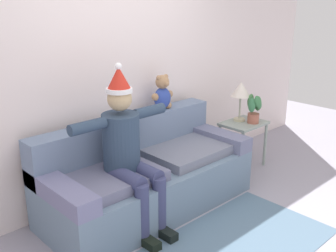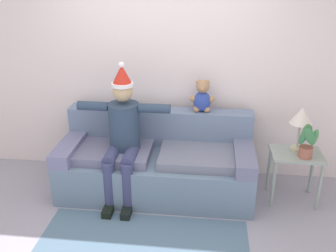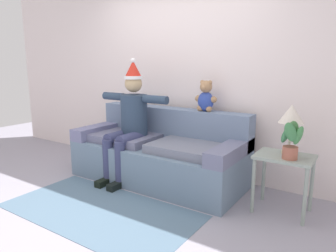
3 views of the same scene
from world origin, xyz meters
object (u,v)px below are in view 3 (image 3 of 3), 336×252
(potted_plant, at_px, (291,140))
(person_seated, at_px, (129,119))
(teddy_bear, at_px, (206,97))
(table_lamp, at_px, (291,116))
(side_table, at_px, (284,166))
(couch, at_px, (160,153))

(potted_plant, bearing_deg, person_seated, -179.43)
(person_seated, distance_m, teddy_bear, 0.99)
(person_seated, bearing_deg, table_lamp, 5.79)
(table_lamp, relative_size, potted_plant, 1.31)
(side_table, xyz_separation_m, table_lamp, (0.01, 0.08, 0.48))
(side_table, height_order, table_lamp, table_lamp)
(potted_plant, bearing_deg, teddy_bear, 158.68)
(couch, relative_size, teddy_bear, 5.71)
(couch, distance_m, person_seated, 0.58)
(table_lamp, xyz_separation_m, potted_plant, (0.05, -0.17, -0.19))
(person_seated, relative_size, potted_plant, 4.10)
(couch, bearing_deg, person_seated, -153.90)
(couch, height_order, potted_plant, potted_plant)
(side_table, bearing_deg, potted_plant, -54.07)
(side_table, bearing_deg, table_lamp, 80.17)
(couch, height_order, person_seated, person_seated)
(person_seated, xyz_separation_m, side_table, (1.89, 0.11, -0.30))
(table_lamp, bearing_deg, teddy_bear, 166.18)
(side_table, distance_m, table_lamp, 0.49)
(side_table, bearing_deg, person_seated, -176.65)
(teddy_bear, bearing_deg, potted_plant, -21.32)
(couch, bearing_deg, table_lamp, 0.83)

